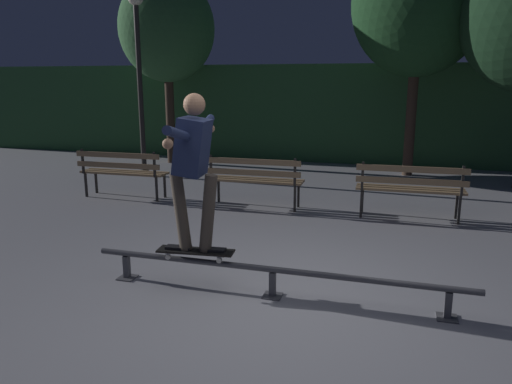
# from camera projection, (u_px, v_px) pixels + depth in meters

# --- Properties ---
(ground_plane) EXTENTS (90.00, 90.00, 0.00)m
(ground_plane) POSITION_uv_depth(u_px,v_px,m) (271.00, 299.00, 4.69)
(ground_plane) COLOR gray
(hedge_backdrop) EXTENTS (24.00, 1.20, 2.48)m
(hedge_backdrop) POSITION_uv_depth(u_px,v_px,m) (355.00, 113.00, 12.55)
(hedge_backdrop) COLOR #2D5B33
(hedge_backdrop) RESTS_ON ground
(grind_rail) EXTENTS (3.78, 0.18, 0.31)m
(grind_rail) POSITION_uv_depth(u_px,v_px,m) (273.00, 274.00, 4.69)
(grind_rail) COLOR #47474C
(grind_rail) RESTS_ON ground
(skateboard) EXTENTS (0.80, 0.28, 0.09)m
(skateboard) POSITION_uv_depth(u_px,v_px,m) (196.00, 251.00, 4.88)
(skateboard) COLOR black
(skateboard) RESTS_ON grind_rail
(skateboarder) EXTENTS (0.63, 1.40, 1.56)m
(skateboarder) POSITION_uv_depth(u_px,v_px,m) (193.00, 160.00, 4.67)
(skateboarder) COLOR black
(skateboarder) RESTS_ON skateboard
(park_bench_leftmost) EXTENTS (1.61, 0.44, 0.88)m
(park_bench_leftmost) POSITION_uv_depth(u_px,v_px,m) (122.00, 169.00, 8.60)
(park_bench_leftmost) COLOR #282623
(park_bench_leftmost) RESTS_ON ground
(park_bench_left_center) EXTENTS (1.61, 0.44, 0.88)m
(park_bench_left_center) POSITION_uv_depth(u_px,v_px,m) (254.00, 176.00, 7.93)
(park_bench_left_center) COLOR #282623
(park_bench_left_center) RESTS_ON ground
(park_bench_right_center) EXTENTS (1.61, 0.44, 0.88)m
(park_bench_right_center) POSITION_uv_depth(u_px,v_px,m) (410.00, 185.00, 7.25)
(park_bench_right_center) COLOR #282623
(park_bench_right_center) RESTS_ON ground
(tree_far_left) EXTENTS (2.33, 2.33, 4.59)m
(tree_far_left) POSITION_uv_depth(u_px,v_px,m) (167.00, 29.00, 11.79)
(tree_far_left) COLOR #3D2D23
(tree_far_left) RESTS_ON ground
(tree_behind_benches) EXTENTS (2.78, 2.78, 5.19)m
(tree_behind_benches) POSITION_uv_depth(u_px,v_px,m) (419.00, 3.00, 10.04)
(tree_behind_benches) COLOR #3D2D23
(tree_behind_benches) RESTS_ON ground
(lamp_post_left) EXTENTS (0.32, 0.32, 3.90)m
(lamp_post_left) POSITION_uv_depth(u_px,v_px,m) (139.00, 61.00, 10.26)
(lamp_post_left) COLOR #282623
(lamp_post_left) RESTS_ON ground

